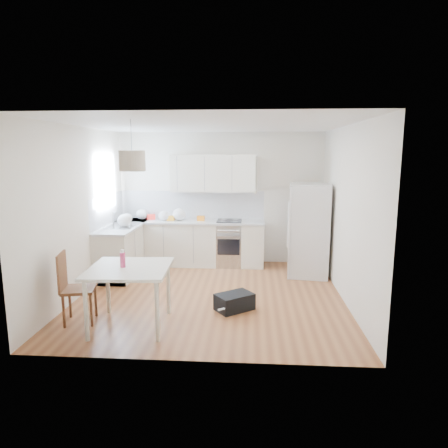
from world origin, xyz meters
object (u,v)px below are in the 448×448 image
at_px(dining_table, 129,274).
at_px(gym_bag, 234,302).
at_px(dining_chair, 79,288).
at_px(refrigerator, 310,230).

xyz_separation_m(dining_table, gym_bag, (1.35, 0.66, -0.60)).
bearing_deg(dining_chair, dining_table, -18.87).
bearing_deg(dining_table, dining_chair, 170.34).
distance_m(dining_chair, gym_bag, 2.19).
bearing_deg(gym_bag, refrigerator, 17.96).
height_order(dining_table, dining_chair, dining_chair).
xyz_separation_m(refrigerator, dining_chair, (-3.42, -2.45, -0.37)).
bearing_deg(dining_table, refrigerator, 40.52).
bearing_deg(gym_bag, dining_chair, 158.75).
relative_size(dining_table, gym_bag, 2.05).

